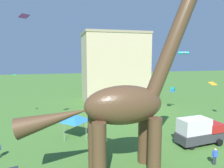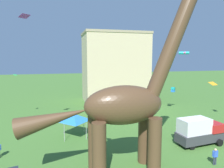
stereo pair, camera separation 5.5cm
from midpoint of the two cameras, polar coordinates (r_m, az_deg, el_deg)
dinosaur_sculpture at (r=18.09m, az=3.17°, el=-5.80°), size 16.33×3.46×17.06m
parked_box_truck at (r=27.01m, az=22.94°, el=-11.86°), size 5.78×2.65×3.20m
person_vendor_side at (r=32.34m, az=22.37°, el=-10.49°), size 0.40×0.18×1.07m
person_photographer at (r=23.13m, az=26.67°, el=-17.11°), size 0.62×0.27×1.66m
festival_canopy_tent at (r=27.47m, az=-10.30°, el=-9.09°), size 3.15×3.15×3.00m
kite_near_low at (r=37.47m, az=-25.13°, el=2.29°), size 0.70×0.79×0.19m
kite_drifting at (r=35.96m, az=19.31°, el=8.12°), size 1.61×1.66×0.47m
kite_high_right at (r=26.24m, az=26.18°, el=0.11°), size 1.11×0.91×0.33m
kite_mid_left at (r=28.39m, az=-23.00°, el=16.89°), size 1.47×1.49×0.41m
kite_trailing at (r=41.80m, az=16.56°, el=-1.51°), size 0.88×0.88×0.90m
background_building_block at (r=48.15m, az=0.80°, el=4.64°), size 14.44×10.00×15.82m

